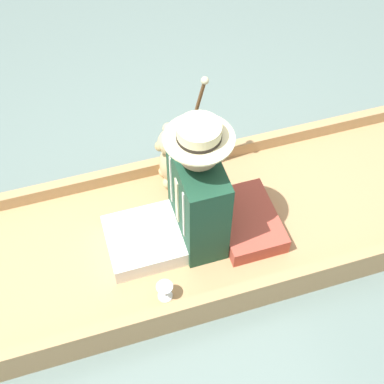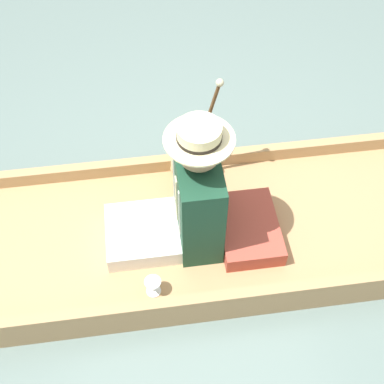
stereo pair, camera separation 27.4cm
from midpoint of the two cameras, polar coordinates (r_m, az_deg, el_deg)
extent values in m
plane|color=slate|center=(3.20, 3.54, -5.43)|extent=(16.00, 16.00, 0.00)
cube|color=tan|center=(3.14, 3.60, -4.74)|extent=(1.02, 3.03, 0.14)
cube|color=tan|center=(2.80, 5.46, -11.58)|extent=(0.06, 3.03, 0.09)
cube|color=tan|center=(3.33, 2.27, 3.25)|extent=(0.06, 3.03, 0.09)
cube|color=#B24738|center=(3.04, 8.60, -4.04)|extent=(0.47, 0.33, 0.11)
cube|color=white|center=(2.99, -2.68, -4.64)|extent=(0.39, 0.40, 0.11)
cube|color=#19422D|center=(2.81, 3.45, -1.22)|extent=(0.43, 0.22, 0.59)
cube|color=beige|center=(2.76, 1.16, -0.93)|extent=(0.04, 0.01, 0.33)
cube|color=white|center=(2.67, 1.56, -2.55)|extent=(0.02, 0.01, 0.36)
cube|color=white|center=(2.81, 0.84, 1.34)|extent=(0.02, 0.01, 0.36)
sphere|color=tan|center=(2.50, 3.89, 4.34)|extent=(0.22, 0.22, 0.22)
cylinder|color=beige|center=(2.45, 3.98, 5.45)|extent=(0.34, 0.34, 0.01)
cylinder|color=beige|center=(2.42, 4.04, 6.14)|extent=(0.21, 0.21, 0.07)
cylinder|color=black|center=(2.44, 4.00, 5.73)|extent=(0.21, 0.21, 0.02)
ellipsoid|color=tan|center=(3.19, 1.52, 2.96)|extent=(0.18, 0.15, 0.27)
sphere|color=tan|center=(3.05, 1.60, 5.38)|extent=(0.16, 0.16, 0.16)
sphere|color=tan|center=(3.05, 0.36, 5.11)|extent=(0.06, 0.06, 0.06)
sphere|color=tan|center=(2.97, 1.78, 5.39)|extent=(0.07, 0.07, 0.07)
sphere|color=tan|center=(3.04, 1.46, 6.87)|extent=(0.07, 0.07, 0.07)
cylinder|color=tan|center=(3.10, 1.81, 2.19)|extent=(0.10, 0.07, 0.12)
cylinder|color=tan|center=(3.22, 1.28, 4.80)|extent=(0.10, 0.07, 0.12)
sphere|color=tan|center=(3.24, 0.95, 1.09)|extent=(0.08, 0.08, 0.08)
sphere|color=tan|center=(3.30, 0.71, 2.39)|extent=(0.08, 0.08, 0.08)
cylinder|color=silver|center=(2.86, -1.34, -10.70)|extent=(0.08, 0.08, 0.01)
cylinder|color=silver|center=(2.84, -1.35, -10.40)|extent=(0.01, 0.01, 0.06)
cone|color=silver|center=(2.79, -1.37, -9.92)|extent=(0.09, 0.09, 0.04)
cylinder|color=brown|center=(3.06, 3.76, 6.20)|extent=(0.02, 0.18, 0.72)
sphere|color=beige|center=(2.83, 5.81, 11.37)|extent=(0.04, 0.04, 0.04)
camera|label=1|loc=(0.14, -87.13, 3.68)|focal=50.00mm
camera|label=2|loc=(0.14, 92.87, -3.68)|focal=50.00mm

